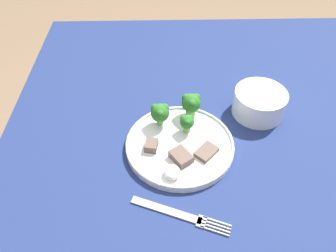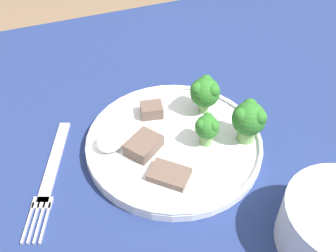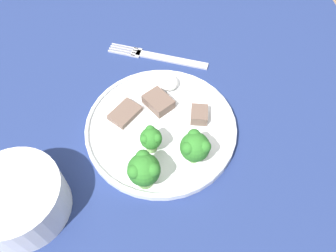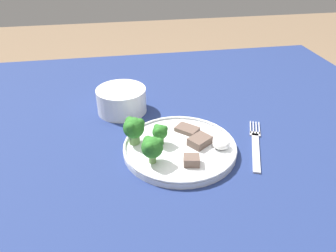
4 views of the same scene
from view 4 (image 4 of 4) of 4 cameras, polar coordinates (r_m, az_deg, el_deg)
table at (r=0.85m, az=1.68°, el=-5.37°), size 1.22×1.04×0.75m
dinner_plate at (r=0.70m, az=2.06°, el=-3.77°), size 0.24×0.24×0.02m
fork at (r=0.75m, az=14.99°, el=-3.21°), size 0.09×0.19×0.00m
cream_bowl at (r=0.85m, az=-8.07°, el=4.37°), size 0.13×0.13×0.06m
broccoli_floret_near_rim_left at (r=0.69m, az=-1.42°, el=-1.11°), size 0.03×0.03×0.05m
broccoli_floret_center_left at (r=0.69m, az=-5.98°, el=-0.36°), size 0.05×0.05×0.06m
broccoli_floret_back_left at (r=0.64m, az=-2.78°, el=-3.67°), size 0.04×0.04×0.06m
meat_slice_front_slice at (r=0.70m, az=5.55°, el=-2.60°), size 0.06×0.06×0.02m
meat_slice_middle_slice at (r=0.65m, az=4.12°, el=-5.99°), size 0.04×0.03×0.02m
meat_slice_rear_slice at (r=0.75m, az=3.35°, el=-0.57°), size 0.06×0.06×0.01m
sauce_dollop at (r=0.70m, az=9.26°, el=-3.10°), size 0.04×0.03×0.02m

